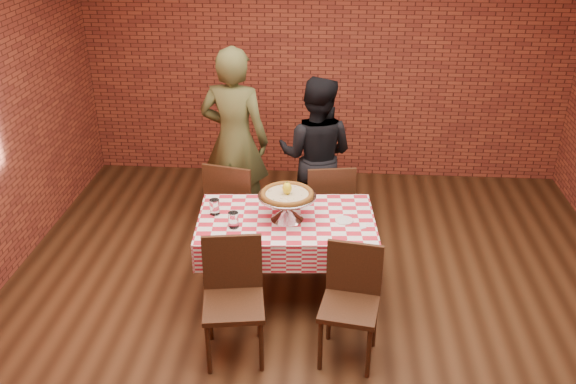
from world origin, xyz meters
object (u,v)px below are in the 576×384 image
object	(u,v)px
pizza	(287,195)
chair_near_left	(234,304)
chair_near_right	(349,309)
diner_black	(316,156)
water_glass_left	(233,220)
chair_far_right	(327,205)
chair_far_left	(237,204)
water_glass_right	(215,207)
table	(286,258)
condiment_caddy	(297,194)
pizza_stand	(287,207)
diner_olive	(235,141)

from	to	relation	value
pizza	chair_near_left	bearing A→B (deg)	-113.29
chair_near_right	diner_black	distance (m)	2.02
water_glass_left	diner_black	xyz separation A→B (m)	(0.60, 1.40, -0.03)
chair_far_right	chair_near_right	bearing A→B (deg)	87.01
chair_far_left	water_glass_right	bearing A→B (deg)	98.61
water_glass_right	chair_near_left	xyz separation A→B (m)	(0.27, -0.81, -0.36)
pizza	diner_black	distance (m)	1.26
table	chair_far_right	size ratio (longest dim) A/B	1.54
water_glass_left	chair_near_left	world-z (taller)	chair_near_left
table	water_glass_left	bearing A→B (deg)	-156.51
condiment_caddy	chair_far_right	world-z (taller)	chair_far_right
pizza	chair_near_left	world-z (taller)	pizza
chair_near_left	pizza	bearing A→B (deg)	57.91
pizza	chair_far_right	bearing A→B (deg)	69.39
table	chair_far_left	bearing A→B (deg)	124.64
chair_near_left	chair_far_right	bearing A→B (deg)	59.30
chair_near_left	chair_near_right	world-z (taller)	chair_near_left
pizza_stand	condiment_caddy	size ratio (longest dim) A/B	3.39
pizza_stand	diner_olive	distance (m)	1.36
condiment_caddy	diner_olive	size ratio (longest dim) A/B	0.08
pizza_stand	chair_near_right	xyz separation A→B (m)	(0.51, -0.74, -0.42)
table	water_glass_right	distance (m)	0.74
chair_near_left	chair_near_right	size ratio (longest dim) A/B	1.04
pizza	chair_far_left	bearing A→B (deg)	124.68
chair_far_left	diner_black	bearing A→B (deg)	-135.08
water_glass_right	diner_black	size ratio (longest dim) A/B	0.08
water_glass_right	chair_far_left	distance (m)	0.82
diner_olive	chair_near_left	bearing A→B (deg)	107.27
pizza	chair_far_left	size ratio (longest dim) A/B	0.45
pizza_stand	pizza	world-z (taller)	pizza
chair_near_right	table	bearing A→B (deg)	133.90
pizza_stand	diner_black	xyz separation A→B (m)	(0.19, 1.23, -0.07)
water_glass_left	water_glass_right	distance (m)	0.28
condiment_caddy	pizza	bearing A→B (deg)	-94.67
water_glass_right	diner_black	distance (m)	1.43
pizza_stand	chair_far_right	world-z (taller)	pizza_stand
pizza	condiment_caddy	bearing A→B (deg)	80.03
chair_far_left	chair_far_right	distance (m)	0.86
pizza	diner_olive	world-z (taller)	diner_olive
pizza_stand	chair_far_left	world-z (taller)	pizza_stand
table	chair_near_right	world-z (taller)	chair_near_right
chair_near_left	diner_olive	size ratio (longest dim) A/B	0.49
pizza	chair_near_left	distance (m)	0.98
condiment_caddy	chair_far_left	bearing A→B (deg)	147.57
water_glass_left	table	bearing A→B (deg)	23.49
pizza	chair_far_left	distance (m)	1.07
condiment_caddy	chair_far_right	distance (m)	0.70
water_glass_left	condiment_caddy	world-z (taller)	condiment_caddy
chair_near_left	chair_far_right	distance (m)	1.74
diner_olive	pizza	bearing A→B (deg)	125.85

